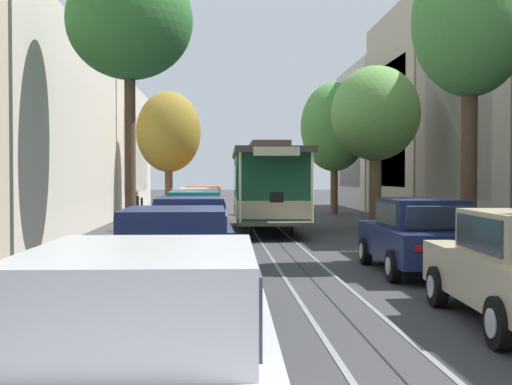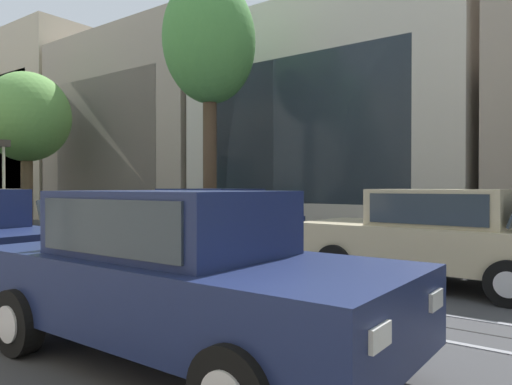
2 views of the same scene
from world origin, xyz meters
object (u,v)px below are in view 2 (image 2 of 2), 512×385
at_px(parked_car_navy_mid_right, 207,222).
at_px(street_tree_kerb_right_mid, 27,118).
at_px(parked_car_beige_second_right, 435,236).
at_px(parked_car_navy_second_left, 180,273).
at_px(street_tree_kerb_right_second, 210,44).

distance_m(parked_car_navy_mid_right, street_tree_kerb_right_mid, 11.94).
distance_m(parked_car_beige_second_right, street_tree_kerb_right_mid, 16.87).
bearing_deg(parked_car_navy_second_left, street_tree_kerb_right_mid, 66.95).
bearing_deg(parked_car_beige_second_right, parked_car_navy_mid_right, 89.81).
xyz_separation_m(parked_car_navy_second_left, parked_car_navy_mid_right, (4.92, 4.20, 0.00)).
distance_m(street_tree_kerb_right_second, street_tree_kerb_right_mid, 10.05).
height_order(parked_car_beige_second_right, parked_car_navy_mid_right, same).
distance_m(parked_car_navy_second_left, parked_car_beige_second_right, 4.99).
xyz_separation_m(parked_car_beige_second_right, parked_car_navy_mid_right, (0.02, 5.13, 0.00)).
relative_size(parked_car_beige_second_right, street_tree_kerb_right_mid, 0.71).
bearing_deg(street_tree_kerb_right_second, parked_car_navy_mid_right, -139.93).
bearing_deg(street_tree_kerb_right_mid, parked_car_navy_mid_right, -98.38).
distance_m(parked_car_navy_second_left, street_tree_kerb_right_second, 9.69).
xyz_separation_m(street_tree_kerb_right_second, street_tree_kerb_right_mid, (0.13, 9.98, -1.13)).
relative_size(parked_car_beige_second_right, street_tree_kerb_right_second, 0.60).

